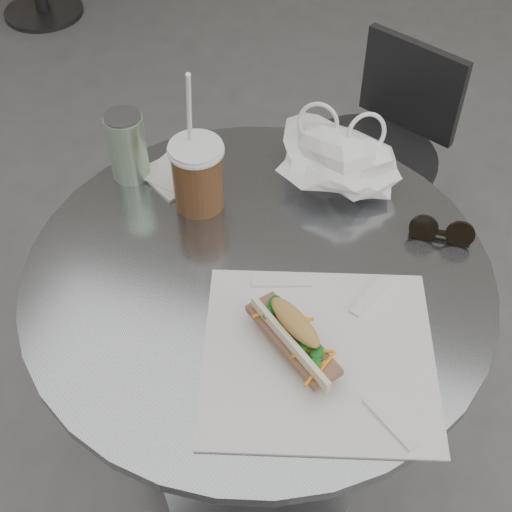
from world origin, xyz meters
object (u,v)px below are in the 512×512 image
(iced_coffee, at_px, (198,174))
(sunglasses, at_px, (441,232))
(banh_mi, at_px, (293,335))
(cafe_table, at_px, (258,367))
(drink_can, at_px, (127,146))
(chair_far, at_px, (371,185))

(iced_coffee, relative_size, sunglasses, 2.53)
(banh_mi, height_order, sunglasses, banh_mi)
(cafe_table, distance_m, iced_coffee, 0.39)
(sunglasses, distance_m, drink_can, 0.56)
(iced_coffee, relative_size, drink_can, 2.11)
(banh_mi, relative_size, iced_coffee, 0.78)
(iced_coffee, height_order, drink_can, iced_coffee)
(sunglasses, bearing_deg, iced_coffee, -177.99)
(chair_far, distance_m, drink_can, 0.87)
(banh_mi, height_order, iced_coffee, iced_coffee)
(banh_mi, xyz_separation_m, drink_can, (-0.39, 0.27, 0.03))
(cafe_table, xyz_separation_m, drink_can, (-0.30, 0.15, 0.34))
(chair_far, distance_m, iced_coffee, 0.84)
(cafe_table, relative_size, sunglasses, 7.00)
(sunglasses, xyz_separation_m, drink_can, (-0.56, -0.02, 0.05))
(cafe_table, distance_m, chair_far, 0.78)
(iced_coffee, bearing_deg, sunglasses, 6.97)
(drink_can, bearing_deg, banh_mi, -34.87)
(cafe_table, height_order, drink_can, drink_can)
(cafe_table, relative_size, chair_far, 1.13)
(banh_mi, height_order, drink_can, drink_can)
(cafe_table, distance_m, banh_mi, 0.35)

